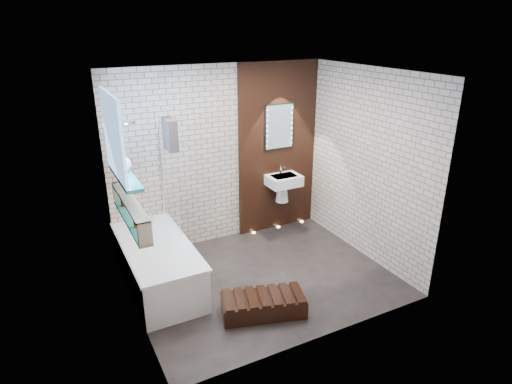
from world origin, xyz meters
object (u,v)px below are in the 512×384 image
bathtub (158,265)px  washbasin (283,184)px  led_mirror (279,127)px  bath_screen (169,175)px  walnut_step (263,305)px

bathtub → washbasin: washbasin is taller
led_mirror → bath_screen: bearing=-169.3°
bathtub → led_mirror: size_ratio=2.49×
washbasin → walnut_step: (-1.27, -1.73, -0.68)m
bath_screen → washbasin: size_ratio=2.41×
bathtub → bath_screen: (0.35, 0.44, 0.99)m
led_mirror → walnut_step: led_mirror is taller
bath_screen → led_mirror: bearing=10.7°
bathtub → walnut_step: size_ratio=1.85×
walnut_step → bathtub: bearing=129.1°
bath_screen → led_mirror: size_ratio=2.00×
led_mirror → washbasin: bearing=-90.0°
washbasin → led_mirror: size_ratio=0.83×
walnut_step → bath_screen: bearing=109.4°
bathtub → walnut_step: bathtub is taller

